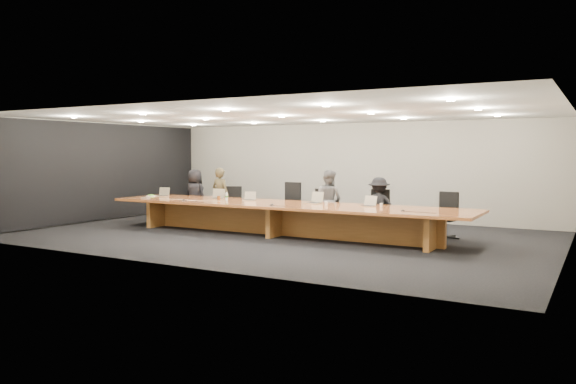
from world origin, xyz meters
name	(u,v)px	position (x,y,z in m)	size (l,w,h in m)	color
ground	(282,235)	(0.00, 0.00, 0.00)	(12.00, 12.00, 0.00)	black
back_wall	(350,171)	(0.00, 4.00, 1.40)	(12.00, 0.02, 2.80)	#BCB7AB
left_wall_panel	(102,173)	(-5.94, 0.00, 1.37)	(0.08, 7.84, 2.74)	black
conference_table	(282,213)	(0.00, 0.00, 0.52)	(9.00, 1.80, 0.75)	brown
chair_far_left	(191,201)	(-3.79, 1.31, 0.53)	(0.54, 0.54, 1.07)	black
chair_left	(232,205)	(-2.29, 1.23, 0.52)	(0.53, 0.53, 1.03)	black
chair_mid_left	(287,204)	(-0.59, 1.31, 0.60)	(0.61, 0.61, 1.19)	black
chair_mid_right	(319,209)	(0.39, 1.16, 0.53)	(0.54, 0.54, 1.05)	black
chair_right	(377,212)	(1.92, 1.19, 0.55)	(0.56, 0.56, 1.09)	black
chair_far_right	(445,215)	(3.47, 1.33, 0.54)	(0.55, 0.55, 1.08)	black
person_a	(195,195)	(-3.56, 1.21, 0.73)	(0.72, 0.47, 1.47)	black
person_b	(221,195)	(-2.61, 1.14, 0.76)	(0.56, 0.37, 1.53)	#3A3320
person_c	(329,201)	(0.65, 1.18, 0.76)	(0.73, 0.57, 1.51)	#565658
person_d	(379,206)	(1.94, 1.25, 0.68)	(0.88, 0.50, 1.36)	black
laptop_a	(162,192)	(-3.94, 0.27, 0.87)	(0.32, 0.23, 0.25)	tan
laptop_b	(217,194)	(-2.10, 0.27, 0.89)	(0.34, 0.25, 0.27)	tan
laptop_c	(249,196)	(-1.11, 0.29, 0.86)	(0.29, 0.21, 0.23)	#C1AF93
laptop_d	(314,197)	(0.66, 0.36, 0.89)	(0.36, 0.26, 0.28)	tan
laptop_e	(368,201)	(2.03, 0.31, 0.87)	(0.31, 0.23, 0.24)	tan
water_bottle	(227,197)	(-1.60, 0.02, 0.85)	(0.06, 0.06, 0.19)	silver
amber_mug	(219,198)	(-1.88, 0.08, 0.80)	(0.08, 0.08, 0.10)	brown
paper_cup_near	(326,203)	(1.12, 0.08, 0.79)	(0.07, 0.07, 0.09)	white
paper_cup_far	(381,205)	(2.32, 0.35, 0.79)	(0.07, 0.07, 0.08)	silver
notepad	(151,196)	(-4.20, 0.14, 0.76)	(0.24, 0.19, 0.01)	white
lime_gadget	(151,195)	(-4.22, 0.15, 0.78)	(0.17, 0.09, 0.03)	#5CCC36
av_box	(146,198)	(-3.82, -0.48, 0.76)	(0.19, 0.14, 0.03)	silver
mic_left	(184,200)	(-2.46, -0.58, 0.77)	(0.14, 0.14, 0.03)	black
mic_center	(272,205)	(0.06, -0.53, 0.77)	(0.12, 0.12, 0.03)	black
mic_right	(403,210)	(3.02, -0.28, 0.76)	(0.11, 0.11, 0.03)	black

